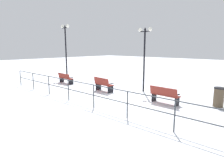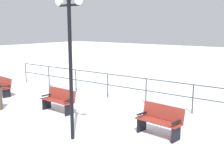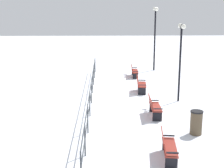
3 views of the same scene
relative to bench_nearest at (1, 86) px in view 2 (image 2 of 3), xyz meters
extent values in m
plane|color=white|center=(0.21, 6.55, -0.46)|extent=(80.00, 80.00, 0.00)
cube|color=maroon|center=(-0.14, 0.02, 0.20)|extent=(0.29, 1.60, 0.42)
cube|color=black|center=(0.16, 0.69, -0.25)|extent=(0.39, 0.09, 0.43)
cube|color=black|center=(0.18, 0.68, 0.09)|extent=(0.39, 0.11, 0.04)
cube|color=maroon|center=(0.28, 4.36, -0.01)|extent=(0.51, 1.57, 0.04)
cube|color=maroon|center=(0.05, 4.37, 0.23)|extent=(0.17, 1.55, 0.43)
cube|color=black|center=(0.26, 3.69, -0.23)|extent=(0.41, 0.06, 0.46)
cube|color=black|center=(0.31, 5.04, -0.23)|extent=(0.41, 0.06, 0.46)
cube|color=black|center=(0.28, 3.69, 0.11)|extent=(0.42, 0.08, 0.04)
cube|color=black|center=(0.33, 5.04, 0.11)|extent=(0.42, 0.08, 0.04)
cube|color=maroon|center=(0.15, 8.73, 0.01)|extent=(0.63, 1.49, 0.04)
cube|color=maroon|center=(-0.10, 8.76, 0.25)|extent=(0.25, 1.46, 0.45)
cube|color=black|center=(0.09, 8.11, -0.23)|extent=(0.45, 0.09, 0.47)
cube|color=black|center=(0.21, 9.36, -0.23)|extent=(0.45, 0.09, 0.47)
cube|color=black|center=(0.11, 8.11, 0.13)|extent=(0.45, 0.11, 0.04)
cube|color=black|center=(0.22, 9.36, 0.13)|extent=(0.45, 0.11, 0.04)
cylinder|color=black|center=(1.90, 6.82, 1.54)|extent=(0.11, 0.11, 4.00)
cylinder|color=black|center=(1.90, 6.82, 3.42)|extent=(0.06, 0.75, 0.06)
sphere|color=white|center=(1.90, 6.44, 3.53)|extent=(0.24, 0.24, 0.24)
sphere|color=white|center=(1.90, 7.19, 3.53)|extent=(0.24, 0.24, 0.24)
cylinder|color=#383D42|center=(-2.76, -1.78, 0.10)|extent=(0.05, 0.05, 1.13)
cylinder|color=#383D42|center=(-2.76, 0.30, 0.10)|extent=(0.05, 0.05, 1.13)
cylinder|color=#383D42|center=(-2.76, 2.38, 0.10)|extent=(0.05, 0.05, 1.13)
cylinder|color=#383D42|center=(-2.76, 4.47, 0.10)|extent=(0.05, 0.05, 1.13)
cylinder|color=#383D42|center=(-2.76, 6.55, 0.10)|extent=(0.05, 0.05, 1.13)
cylinder|color=#383D42|center=(-2.76, 8.63, 0.10)|extent=(0.05, 0.05, 1.13)
cylinder|color=#383D42|center=(-2.76, 6.55, 0.67)|extent=(0.04, 16.66, 0.04)
cylinder|color=#383D42|center=(-2.76, 6.55, 0.16)|extent=(0.04, 16.66, 0.04)
camera|label=1|loc=(-9.04, -0.50, 2.48)|focal=32.07mm
camera|label=2|loc=(7.72, 12.79, 2.86)|focal=46.77mm
camera|label=3|loc=(-2.11, -10.08, 4.54)|focal=52.69mm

